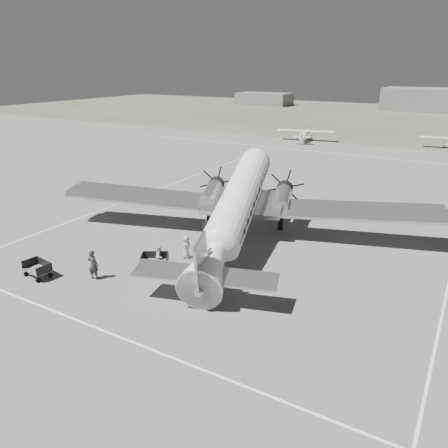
{
  "coord_description": "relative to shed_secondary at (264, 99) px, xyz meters",
  "views": [
    {
      "loc": [
        12.13,
        -27.63,
        13.03
      ],
      "look_at": [
        -2.84,
        -2.0,
        2.2
      ],
      "focal_mm": 35.0,
      "sensor_mm": 36.0,
      "label": 1
    }
  ],
  "objects": [
    {
      "name": "ramp_agent",
      "position": [
        49.59,
        -121.28,
        -1.25
      ],
      "size": [
        0.61,
        0.76,
        1.5
      ],
      "primitive_type": "imported",
      "rotation": [
        0.0,
        0.0,
        1.52
      ],
      "color": "silver",
      "rests_on": "ground"
    },
    {
      "name": "taxi_line_left",
      "position": [
        37.0,
        -105.0,
        -1.99
      ],
      "size": [
        0.15,
        60.0,
        0.01
      ],
      "primitive_type": "cube",
      "color": "white",
      "rests_on": "ground"
    },
    {
      "name": "taxi_line_horizon",
      "position": [
        55.0,
        -75.0,
        -1.99
      ],
      "size": [
        90.0,
        0.15,
        0.01
      ],
      "primitive_type": "cube",
      "color": "white",
      "rests_on": "ground"
    },
    {
      "name": "taxi_line_right",
      "position": [
        67.0,
        -115.0,
        -1.99
      ],
      "size": [
        0.15,
        80.0,
        0.01
      ],
      "primitive_type": "cube",
      "color": "white",
      "rests_on": "ground"
    },
    {
      "name": "dc3_airliner",
      "position": [
        52.16,
        -115.0,
        0.96
      ],
      "size": [
        35.99,
        29.67,
        5.91
      ],
      "primitive_type": null,
      "rotation": [
        0.0,
        0.0,
        0.3
      ],
      "color": "silver",
      "rests_on": "ground"
    },
    {
      "name": "ground",
      "position": [
        55.0,
        -115.0,
        -2.0
      ],
      "size": [
        260.0,
        260.0,
        0.0
      ],
      "primitive_type": "plane",
      "color": "slate",
      "rests_on": "ground"
    },
    {
      "name": "baggage_cart_near",
      "position": [
        49.53,
        -121.78,
        -1.47
      ],
      "size": [
        2.29,
        2.1,
        1.06
      ],
      "primitive_type": null,
      "rotation": [
        0.0,
        0.0,
        0.53
      ],
      "color": "#616161",
      "rests_on": "ground"
    },
    {
      "name": "passenger",
      "position": [
        50.36,
        -119.27,
        -1.16
      ],
      "size": [
        0.67,
        0.9,
        1.68
      ],
      "primitive_type": "imported",
      "rotation": [
        0.0,
        0.0,
        1.74
      ],
      "color": "#AAAAA8",
      "rests_on": "ground"
    },
    {
      "name": "taxi_line_near",
      "position": [
        55.0,
        -129.0,
        -1.99
      ],
      "size": [
        60.0,
        0.15,
        0.01
      ],
      "primitive_type": "cube",
      "color": "white",
      "rests_on": "ground"
    },
    {
      "name": "baggage_cart_far",
      "position": [
        43.72,
        -126.63,
        -1.46
      ],
      "size": [
        2.06,
        1.58,
        1.07
      ],
      "primitive_type": null,
      "rotation": [
        0.0,
        0.0,
        -0.14
      ],
      "color": "#616161",
      "rests_on": "ground"
    },
    {
      "name": "grass_infield",
      "position": [
        55.0,
        -20.0,
        -2.0
      ],
      "size": [
        260.0,
        90.0,
        0.01
      ],
      "primitive_type": "cube",
      "color": "#605E51",
      "rests_on": "ground"
    },
    {
      "name": "shed_secondary",
      "position": [
        0.0,
        0.0,
        0.0
      ],
      "size": [
        18.0,
        10.0,
        4.0
      ],
      "primitive_type": "cube",
      "color": "#616161",
      "rests_on": "ground"
    },
    {
      "name": "light_plane_left",
      "position": [
        39.52,
        -66.26,
        -0.92
      ],
      "size": [
        11.95,
        10.44,
        2.16
      ],
      "primitive_type": null,
      "rotation": [
        0.0,
        0.0,
        0.21
      ],
      "color": "white",
      "rests_on": "ground"
    },
    {
      "name": "ground_crew",
      "position": [
        47.1,
        -124.98,
        -0.99
      ],
      "size": [
        0.81,
        0.61,
        2.01
      ],
      "primitive_type": "imported",
      "rotation": [
        0.0,
        0.0,
        3.33
      ],
      "color": "#2A2A2A",
      "rests_on": "ground"
    }
  ]
}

